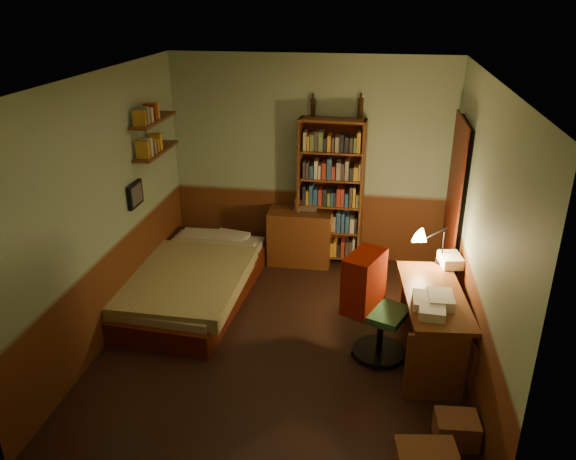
# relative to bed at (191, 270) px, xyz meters

# --- Properties ---
(floor) EXTENTS (3.50, 4.00, 0.02)m
(floor) POSITION_rel_bed_xyz_m (1.19, -0.70, -0.34)
(floor) COLOR black
(floor) RESTS_ON ground
(ceiling) EXTENTS (3.50, 4.00, 0.02)m
(ceiling) POSITION_rel_bed_xyz_m (1.19, -0.70, 2.28)
(ceiling) COLOR silver
(ceiling) RESTS_ON wall_back
(wall_back) EXTENTS (3.50, 0.02, 2.60)m
(wall_back) POSITION_rel_bed_xyz_m (1.19, 1.31, 0.97)
(wall_back) COLOR gray
(wall_back) RESTS_ON ground
(wall_left) EXTENTS (0.02, 4.00, 2.60)m
(wall_left) POSITION_rel_bed_xyz_m (-0.57, -0.70, 0.97)
(wall_left) COLOR gray
(wall_left) RESTS_ON ground
(wall_right) EXTENTS (0.02, 4.00, 2.60)m
(wall_right) POSITION_rel_bed_xyz_m (2.95, -0.70, 0.97)
(wall_right) COLOR gray
(wall_right) RESTS_ON ground
(wall_front) EXTENTS (3.50, 0.02, 2.60)m
(wall_front) POSITION_rel_bed_xyz_m (1.19, -2.71, 0.97)
(wall_front) COLOR gray
(wall_front) RESTS_ON ground
(doorway) EXTENTS (0.06, 0.90, 2.00)m
(doorway) POSITION_rel_bed_xyz_m (2.91, 0.60, 0.67)
(doorway) COLOR black
(doorway) RESTS_ON ground
(door_trim) EXTENTS (0.02, 0.98, 2.08)m
(door_trim) POSITION_rel_bed_xyz_m (2.88, 0.60, 0.67)
(door_trim) COLOR #46150A
(door_trim) RESTS_ON ground
(bed) EXTENTS (1.36, 2.33, 0.67)m
(bed) POSITION_rel_bed_xyz_m (0.00, 0.00, 0.00)
(bed) COLOR olive
(bed) RESTS_ON ground
(dresser) EXTENTS (0.80, 0.40, 0.71)m
(dresser) POSITION_rel_bed_xyz_m (1.10, 1.06, 0.02)
(dresser) COLOR #5A2E14
(dresser) RESTS_ON ground
(mini_stereo) EXTENTS (0.29, 0.23, 0.15)m
(mini_stereo) POSITION_rel_bed_xyz_m (1.16, 1.19, 0.45)
(mini_stereo) COLOR #B2B2B7
(mini_stereo) RESTS_ON dresser
(bookshelf) EXTENTS (0.82, 0.31, 1.87)m
(bookshelf) POSITION_rel_bed_xyz_m (1.47, 1.15, 0.60)
(bookshelf) COLOR #5A2E14
(bookshelf) RESTS_ON ground
(bottle_left) EXTENTS (0.07, 0.07, 0.21)m
(bottle_left) POSITION_rel_bed_xyz_m (1.22, 1.26, 1.64)
(bottle_left) COLOR black
(bottle_left) RESTS_ON bookshelf
(bottle_right) EXTENTS (0.07, 0.07, 0.24)m
(bottle_right) POSITION_rel_bed_xyz_m (1.79, 1.26, 1.65)
(bottle_right) COLOR black
(bottle_right) RESTS_ON bookshelf
(desk) EXTENTS (0.67, 1.35, 0.70)m
(desk) POSITION_rel_bed_xyz_m (2.61, -0.77, 0.02)
(desk) COLOR #5A2E14
(desk) RESTS_ON ground
(paper_stack) EXTENTS (0.25, 0.31, 0.11)m
(paper_stack) POSITION_rel_bed_xyz_m (2.81, -0.16, 0.42)
(paper_stack) COLOR silver
(paper_stack) RESTS_ON desk
(desk_lamp) EXTENTS (0.22, 0.22, 0.64)m
(desk_lamp) POSITION_rel_bed_xyz_m (2.72, -0.12, 0.68)
(desk_lamp) COLOR black
(desk_lamp) RESTS_ON desk
(office_chair) EXTENTS (0.54, 0.51, 0.85)m
(office_chair) POSITION_rel_bed_xyz_m (2.14, -0.82, 0.09)
(office_chair) COLOR #31653D
(office_chair) RESTS_ON ground
(red_jacket) EXTENTS (0.32, 0.51, 0.56)m
(red_jacket) POSITION_rel_bed_xyz_m (1.93, -0.63, 0.80)
(red_jacket) COLOR #A71800
(red_jacket) RESTS_ON office_chair
(wall_shelf_lower) EXTENTS (0.20, 0.90, 0.03)m
(wall_shelf_lower) POSITION_rel_bed_xyz_m (-0.45, 0.40, 1.27)
(wall_shelf_lower) COLOR #5A2E14
(wall_shelf_lower) RESTS_ON wall_left
(wall_shelf_upper) EXTENTS (0.20, 0.90, 0.03)m
(wall_shelf_upper) POSITION_rel_bed_xyz_m (-0.45, 0.40, 1.62)
(wall_shelf_upper) COLOR #5A2E14
(wall_shelf_upper) RESTS_ON wall_left
(framed_picture) EXTENTS (0.04, 0.32, 0.26)m
(framed_picture) POSITION_rel_bed_xyz_m (-0.53, -0.10, 0.92)
(framed_picture) COLOR black
(framed_picture) RESTS_ON wall_left
(cardboard_box_b) EXTENTS (0.34, 0.29, 0.23)m
(cardboard_box_b) POSITION_rel_bed_xyz_m (2.75, -1.88, -0.22)
(cardboard_box_b) COLOR brown
(cardboard_box_b) RESTS_ON ground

